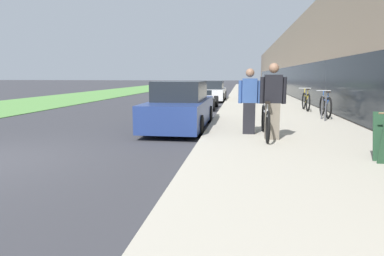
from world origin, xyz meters
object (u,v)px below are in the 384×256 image
(person_rider, at_px, (273,101))
(bike_rack_hoop, at_px, (324,105))
(tandem_bicycle, at_px, (265,121))
(parked_sedan_far, at_px, (211,92))
(cruiser_bike_nearest, at_px, (325,106))
(cruiser_bike_middle, at_px, (306,101))
(person_bystander, at_px, (249,101))
(vintage_roadster_curbside, at_px, (200,101))
(parked_sedan_curbside, at_px, (181,107))

(person_rider, relative_size, bike_rack_hoop, 2.17)
(tandem_bicycle, height_order, parked_sedan_far, parked_sedan_far)
(cruiser_bike_nearest, height_order, parked_sedan_far, parked_sedan_far)
(tandem_bicycle, relative_size, cruiser_bike_middle, 1.38)
(person_bystander, bearing_deg, vintage_roadster_curbside, 105.93)
(vintage_roadster_curbside, xyz_separation_m, parked_sedan_far, (0.07, 5.58, 0.22))
(person_bystander, xyz_separation_m, cruiser_bike_middle, (2.63, 6.62, -0.46))
(person_rider, relative_size, parked_sedan_curbside, 0.39)
(vintage_roadster_curbside, bearing_deg, cruiser_bike_nearest, -36.87)
(tandem_bicycle, bearing_deg, vintage_roadster_curbside, 107.70)
(person_bystander, xyz_separation_m, vintage_roadster_curbside, (-2.28, 8.01, -0.61))
(person_rider, xyz_separation_m, parked_sedan_far, (-2.76, 14.29, -0.45))
(parked_sedan_curbside, relative_size, parked_sedan_far, 1.06)
(cruiser_bike_nearest, distance_m, parked_sedan_far, 10.75)
(vintage_roadster_curbside, height_order, parked_sedan_far, parked_sedan_far)
(person_bystander, xyz_separation_m, cruiser_bike_nearest, (2.89, 4.13, -0.45))
(cruiser_bike_nearest, height_order, vintage_roadster_curbside, cruiser_bike_nearest)
(cruiser_bike_nearest, bearing_deg, parked_sedan_curbside, -152.88)
(bike_rack_hoop, relative_size, cruiser_bike_middle, 0.48)
(person_bystander, bearing_deg, cruiser_bike_middle, 68.31)
(person_rider, xyz_separation_m, vintage_roadster_curbside, (-2.83, 8.72, -0.66))
(person_rider, distance_m, cruiser_bike_nearest, 5.40)
(cruiser_bike_middle, distance_m, parked_sedan_far, 8.49)
(person_rider, xyz_separation_m, parked_sedan_curbside, (-2.66, 2.27, -0.38))
(person_rider, height_order, vintage_roadster_curbside, person_rider)
(tandem_bicycle, relative_size, person_rider, 1.33)
(parked_sedan_curbside, height_order, vintage_roadster_curbside, parked_sedan_curbside)
(cruiser_bike_nearest, bearing_deg, bike_rack_hoop, -106.01)
(vintage_roadster_curbside, bearing_deg, tandem_bicycle, -72.30)
(tandem_bicycle, relative_size, vintage_roadster_curbside, 0.61)
(parked_sedan_curbside, distance_m, vintage_roadster_curbside, 6.45)
(person_rider, distance_m, person_bystander, 0.89)
(person_bystander, bearing_deg, person_rider, -52.69)
(cruiser_bike_nearest, xyz_separation_m, vintage_roadster_curbside, (-5.17, 3.88, -0.15))
(cruiser_bike_middle, height_order, vintage_roadster_curbside, cruiser_bike_middle)
(person_bystander, relative_size, bike_rack_hoop, 2.03)
(person_rider, height_order, person_bystander, person_rider)
(bike_rack_hoop, height_order, cruiser_bike_middle, cruiser_bike_middle)
(person_bystander, bearing_deg, parked_sedan_curbside, 143.56)
(cruiser_bike_nearest, xyz_separation_m, parked_sedan_far, (-5.11, 9.46, 0.06))
(person_rider, distance_m, vintage_roadster_curbside, 9.19)
(parked_sedan_far, bearing_deg, cruiser_bike_nearest, -61.64)
(person_bystander, relative_size, parked_sedan_far, 0.39)
(person_bystander, distance_m, parked_sedan_curbside, 2.65)
(parked_sedan_curbside, relative_size, vintage_roadster_curbside, 1.18)
(cruiser_bike_middle, relative_size, parked_sedan_curbside, 0.38)
(person_rider, relative_size, person_bystander, 1.07)
(vintage_roadster_curbside, bearing_deg, person_bystander, -74.07)
(person_bystander, distance_m, cruiser_bike_nearest, 5.06)
(bike_rack_hoop, height_order, parked_sedan_curbside, parked_sedan_curbside)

